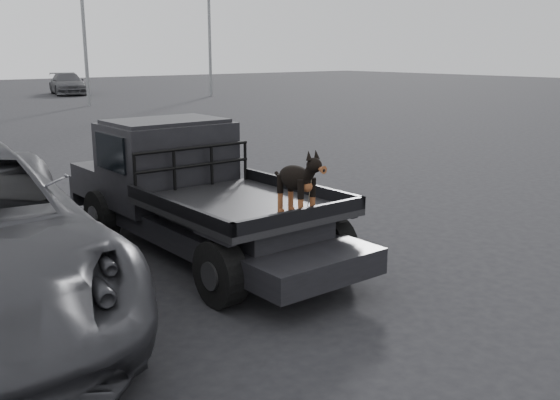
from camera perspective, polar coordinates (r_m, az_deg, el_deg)
ground at (r=8.09m, az=2.52°, el=-6.54°), size 120.00×120.00×0.00m
flatbed_ute at (r=8.71m, az=-7.08°, el=-1.99°), size 2.00×5.40×0.92m
ute_cab at (r=9.33m, az=-10.33°, el=4.58°), size 1.72×1.30×0.88m
headache_rack at (r=8.72m, az=-7.92°, el=2.95°), size 1.80×0.08×0.55m
dog at (r=7.16m, az=1.52°, el=1.56°), size 0.32×0.60×0.74m
distant_car_b at (r=43.48m, az=-18.84°, el=10.04°), size 2.90×5.06×1.38m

